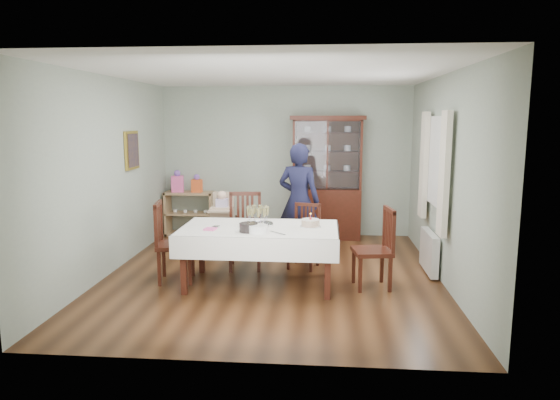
# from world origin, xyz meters

# --- Properties ---
(floor) EXTENTS (5.00, 5.00, 0.00)m
(floor) POSITION_xyz_m (0.00, 0.00, 0.00)
(floor) COLOR #593319
(floor) RESTS_ON ground
(room_shell) EXTENTS (5.00, 5.00, 5.00)m
(room_shell) POSITION_xyz_m (0.00, 0.53, 1.70)
(room_shell) COLOR #9EAA99
(room_shell) RESTS_ON floor
(dining_table) EXTENTS (2.01, 1.17, 0.76)m
(dining_table) POSITION_xyz_m (-0.12, -0.41, 0.38)
(dining_table) COLOR #401710
(dining_table) RESTS_ON floor
(china_cabinet) EXTENTS (1.30, 0.48, 2.18)m
(china_cabinet) POSITION_xyz_m (0.75, 2.26, 1.12)
(china_cabinet) COLOR #401710
(china_cabinet) RESTS_ON floor
(sideboard) EXTENTS (0.90, 0.38, 0.80)m
(sideboard) POSITION_xyz_m (-1.75, 2.28, 0.40)
(sideboard) COLOR tan
(sideboard) RESTS_ON floor
(picture_frame) EXTENTS (0.04, 0.48, 0.58)m
(picture_frame) POSITION_xyz_m (-2.22, 0.80, 1.65)
(picture_frame) COLOR gold
(picture_frame) RESTS_ON room_shell
(window) EXTENTS (0.04, 1.02, 1.22)m
(window) POSITION_xyz_m (2.22, 0.30, 1.55)
(window) COLOR white
(window) RESTS_ON room_shell
(curtain_left) EXTENTS (0.07, 0.30, 1.55)m
(curtain_left) POSITION_xyz_m (2.16, -0.32, 1.45)
(curtain_left) COLOR silver
(curtain_left) RESTS_ON room_shell
(curtain_right) EXTENTS (0.07, 0.30, 1.55)m
(curtain_right) POSITION_xyz_m (2.16, 0.92, 1.45)
(curtain_right) COLOR silver
(curtain_right) RESTS_ON room_shell
(radiator) EXTENTS (0.10, 0.80, 0.55)m
(radiator) POSITION_xyz_m (2.16, 0.30, 0.30)
(radiator) COLOR white
(radiator) RESTS_ON floor
(chair_far_left) EXTENTS (0.53, 0.53, 1.07)m
(chair_far_left) POSITION_xyz_m (-0.42, 0.32, 0.32)
(chair_far_left) COLOR #401710
(chair_far_left) RESTS_ON floor
(chair_far_right) EXTENTS (0.51, 0.51, 0.91)m
(chair_far_right) POSITION_xyz_m (0.42, 0.41, 0.27)
(chair_far_right) COLOR #401710
(chair_far_right) RESTS_ON floor
(chair_end_left) EXTENTS (0.54, 0.54, 1.06)m
(chair_end_left) POSITION_xyz_m (-1.26, -0.35, 0.31)
(chair_end_left) COLOR #401710
(chair_end_left) RESTS_ON floor
(chair_end_right) EXTENTS (0.52, 0.52, 1.02)m
(chair_end_right) POSITION_xyz_m (1.32, -0.39, 0.30)
(chair_end_right) COLOR #401710
(chair_end_right) RESTS_ON floor
(woman) EXTENTS (0.73, 0.58, 1.77)m
(woman) POSITION_xyz_m (0.31, 0.97, 0.88)
(woman) COLOR black
(woman) RESTS_ON floor
(high_chair) EXTENTS (0.45, 0.45, 1.01)m
(high_chair) POSITION_xyz_m (-0.89, 1.02, 0.40)
(high_chair) COLOR black
(high_chair) RESTS_ON floor
(champagne_tray) EXTENTS (0.40, 0.40, 0.24)m
(champagne_tray) POSITION_xyz_m (-0.16, -0.27, 0.84)
(champagne_tray) COLOR silver
(champagne_tray) RESTS_ON dining_table
(birthday_cake) EXTENTS (0.27, 0.27, 0.18)m
(birthday_cake) POSITION_xyz_m (0.52, -0.35, 0.81)
(birthday_cake) COLOR white
(birthday_cake) RESTS_ON dining_table
(plate_stack_dark) EXTENTS (0.28, 0.28, 0.11)m
(plate_stack_dark) POSITION_xyz_m (-0.22, -0.67, 0.81)
(plate_stack_dark) COLOR black
(plate_stack_dark) RESTS_ON dining_table
(plate_stack_white) EXTENTS (0.30, 0.30, 0.10)m
(plate_stack_white) POSITION_xyz_m (-0.10, -0.73, 0.81)
(plate_stack_white) COLOR white
(plate_stack_white) RESTS_ON dining_table
(napkin_stack) EXTENTS (0.16, 0.16, 0.02)m
(napkin_stack) POSITION_xyz_m (-0.72, -0.60, 0.77)
(napkin_stack) COLOR #F259A1
(napkin_stack) RESTS_ON dining_table
(cutlery) EXTENTS (0.12, 0.16, 0.01)m
(cutlery) POSITION_xyz_m (-0.72, -0.46, 0.77)
(cutlery) COLOR silver
(cutlery) RESTS_ON dining_table
(cake_knife) EXTENTS (0.21, 0.20, 0.01)m
(cake_knife) POSITION_xyz_m (0.14, -0.73, 0.77)
(cake_knife) COLOR silver
(cake_knife) RESTS_ON dining_table
(gift_bag_pink) EXTENTS (0.24, 0.18, 0.40)m
(gift_bag_pink) POSITION_xyz_m (-1.96, 2.26, 0.98)
(gift_bag_pink) COLOR #F259A1
(gift_bag_pink) RESTS_ON sideboard
(gift_bag_orange) EXTENTS (0.19, 0.14, 0.33)m
(gift_bag_orange) POSITION_xyz_m (-1.60, 2.26, 0.95)
(gift_bag_orange) COLOR #F05B26
(gift_bag_orange) RESTS_ON sideboard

